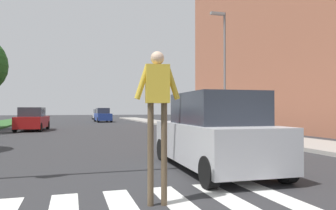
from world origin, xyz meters
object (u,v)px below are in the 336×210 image
(pedestrian_performer, at_px, (157,102))
(sedan_far_horizon, at_px, (99,115))
(suv_crossing, at_px, (214,133))
(sedan_midblock, at_px, (33,120))
(street_lamp_right, at_px, (223,61))
(sedan_distant, at_px, (103,116))

(pedestrian_performer, distance_m, sedan_far_horizon, 44.92)
(pedestrian_performer, relative_size, sedan_far_horizon, 0.58)
(suv_crossing, distance_m, sedan_midblock, 18.88)
(street_lamp_right, relative_size, sedan_distant, 1.69)
(sedan_distant, bearing_deg, sedan_midblock, -113.16)
(sedan_midblock, bearing_deg, pedestrian_performer, -78.64)
(street_lamp_right, height_order, pedestrian_performer, street_lamp_right)
(sedan_midblock, bearing_deg, sedan_distant, 66.84)
(street_lamp_right, xyz_separation_m, sedan_far_horizon, (-4.96, 31.86, -3.84))
(suv_crossing, xyz_separation_m, sedan_midblock, (-6.25, 17.81, -0.14))
(pedestrian_performer, bearing_deg, sedan_far_horizon, 86.42)
(street_lamp_right, distance_m, pedestrian_performer, 15.39)
(street_lamp_right, xyz_separation_m, suv_crossing, (-5.60, -10.46, -3.66))
(street_lamp_right, xyz_separation_m, sedan_distant, (-5.32, 22.61, -3.78))
(suv_crossing, bearing_deg, sedan_midblock, 109.34)
(pedestrian_performer, xyz_separation_m, suv_crossing, (2.17, 2.50, -0.73))
(street_lamp_right, relative_size, pedestrian_performer, 3.01)
(suv_crossing, relative_size, sedan_far_horizon, 1.08)
(pedestrian_performer, height_order, sedan_far_horizon, pedestrian_performer)
(pedestrian_performer, bearing_deg, suv_crossing, 49.09)
(pedestrian_performer, distance_m, sedan_midblock, 20.74)
(sedan_far_horizon, bearing_deg, street_lamp_right, -81.15)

